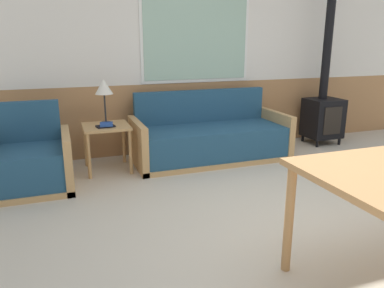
{
  "coord_description": "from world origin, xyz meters",
  "views": [
    {
      "loc": [
        -1.89,
        -2.24,
        1.49
      ],
      "look_at": [
        -0.76,
        0.93,
        0.56
      ],
      "focal_mm": 35.0,
      "sensor_mm": 36.0,
      "label": 1
    }
  ],
  "objects_px": {
    "couch": "(210,139)",
    "wood_stove": "(324,105)",
    "table_lamp": "(104,88)",
    "armchair": "(30,164)",
    "side_table": "(106,133)"
  },
  "relations": [
    {
      "from": "armchair",
      "to": "table_lamp",
      "type": "distance_m",
      "value": 1.16
    },
    {
      "from": "armchair",
      "to": "wood_stove",
      "type": "height_order",
      "value": "wood_stove"
    },
    {
      "from": "table_lamp",
      "to": "armchair",
      "type": "bearing_deg",
      "value": -154.32
    },
    {
      "from": "couch",
      "to": "side_table",
      "type": "relative_size",
      "value": 3.61
    },
    {
      "from": "couch",
      "to": "table_lamp",
      "type": "relative_size",
      "value": 3.79
    },
    {
      "from": "couch",
      "to": "wood_stove",
      "type": "relative_size",
      "value": 0.83
    },
    {
      "from": "couch",
      "to": "armchair",
      "type": "xyz_separation_m",
      "value": [
        -2.13,
        -0.31,
        0.0
      ]
    },
    {
      "from": "side_table",
      "to": "wood_stove",
      "type": "relative_size",
      "value": 0.23
    },
    {
      "from": "table_lamp",
      "to": "wood_stove",
      "type": "bearing_deg",
      "value": 1.32
    },
    {
      "from": "table_lamp",
      "to": "wood_stove",
      "type": "xyz_separation_m",
      "value": [
        3.16,
        0.07,
        -0.38
      ]
    },
    {
      "from": "armchair",
      "to": "table_lamp",
      "type": "xyz_separation_m",
      "value": [
        0.84,
        0.4,
        0.69
      ]
    },
    {
      "from": "couch",
      "to": "wood_stove",
      "type": "xyz_separation_m",
      "value": [
        1.87,
        0.17,
        0.31
      ]
    },
    {
      "from": "armchair",
      "to": "couch",
      "type": "bearing_deg",
      "value": -6.73
    },
    {
      "from": "table_lamp",
      "to": "wood_stove",
      "type": "distance_m",
      "value": 3.18
    },
    {
      "from": "wood_stove",
      "to": "table_lamp",
      "type": "bearing_deg",
      "value": -178.68
    }
  ]
}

